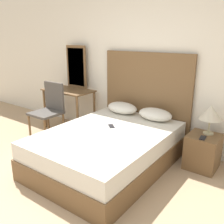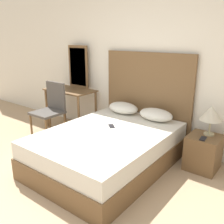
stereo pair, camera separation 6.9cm
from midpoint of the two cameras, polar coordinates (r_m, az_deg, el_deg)
ground_plane at (r=2.89m, az=-18.94°, el=-21.36°), size 16.00×16.00×0.00m
wall_back at (r=4.11m, az=8.62°, el=11.31°), size 10.00×0.06×2.70m
bed at (r=3.48m, az=-0.44°, el=-8.42°), size 1.47×2.02×0.51m
headboard at (r=4.13m, az=8.39°, el=2.91°), size 1.54×0.05×1.51m
pillow_left at (r=4.12m, az=3.05°, el=0.94°), size 0.53×0.32×0.19m
pillow_right at (r=3.83m, az=10.48°, el=-0.61°), size 0.53×0.32×0.19m
phone_on_bed at (r=3.55m, az=0.43°, el=-3.24°), size 0.16×0.15×0.01m
nightstand at (r=3.65m, az=20.62°, el=-8.63°), size 0.41×0.43×0.47m
table_lamp at (r=3.54m, az=22.28°, el=-0.35°), size 0.29×0.29×0.40m
phone_on_nightstand at (r=3.46m, az=20.65°, el=-5.70°), size 0.08×0.16×0.01m
vanity_desk at (r=4.82m, az=-9.11°, el=3.57°), size 0.96×0.54×0.77m
vanity_mirror at (r=4.89m, az=-7.34°, el=10.20°), size 0.48×0.03×0.80m
chair at (r=4.51m, az=-13.30°, el=1.19°), size 0.48×0.47×0.97m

